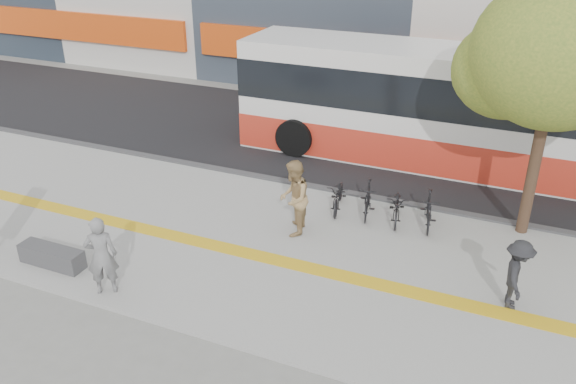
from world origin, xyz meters
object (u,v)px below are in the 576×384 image
at_px(bus, 452,112).
at_px(pedestrian_tan, 294,198).
at_px(street_tree, 556,55).
at_px(seated_woman, 101,256).
at_px(pedestrian_dark, 517,275).
at_px(bench, 52,256).

relative_size(bus, pedestrian_tan, 6.93).
xyz_separation_m(street_tree, pedestrian_tan, (-5.27, -2.48, -3.46)).
distance_m(seated_woman, pedestrian_dark, 8.51).
height_order(bus, pedestrian_dark, bus).
bearing_deg(bench, pedestrian_tan, 38.13).
distance_m(bench, street_tree, 12.23).
relative_size(bus, pedestrian_dark, 8.79).
distance_m(pedestrian_tan, pedestrian_dark, 5.39).
bearing_deg(bus, pedestrian_dark, -70.38).
distance_m(street_tree, seated_woman, 10.80).
bearing_deg(pedestrian_dark, bus, 13.42).
height_order(bus, pedestrian_tan, bus).
xyz_separation_m(street_tree, pedestrian_dark, (0.02, -3.47, -3.67)).
height_order(seated_woman, pedestrian_tan, pedestrian_tan).
bearing_deg(bus, street_tree, -55.55).
xyz_separation_m(bench, pedestrian_dark, (9.80, 2.55, 0.54)).
bearing_deg(bus, seated_woman, -118.52).
xyz_separation_m(seated_woman, pedestrian_dark, (8.00, 2.89, -0.13)).
bearing_deg(pedestrian_tan, pedestrian_dark, 65.76).
xyz_separation_m(bench, bus, (7.26, 9.70, 1.44)).
xyz_separation_m(bus, seated_woman, (-5.46, -10.04, -0.77)).
bearing_deg(bus, pedestrian_tan, -114.00).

